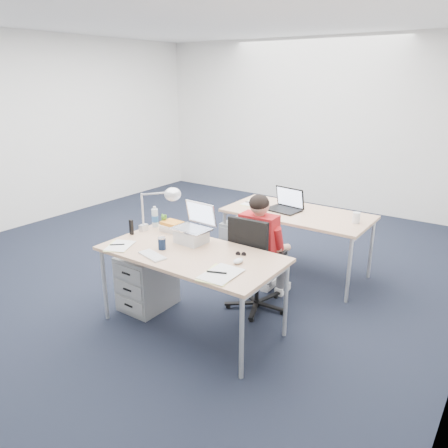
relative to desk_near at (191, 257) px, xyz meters
The scene contains 24 objects.
floor 1.49m from the desk_near, 134.55° to the left, with size 7.00×7.00×0.00m, color black.
room 1.68m from the desk_near, 134.55° to the left, with size 6.02×7.02×2.80m.
desk_near is the anchor object (origin of this frame).
desk_far 1.61m from the desk_near, 81.63° to the left, with size 1.60×0.80×0.73m.
office_chair 0.79m from the desk_near, 64.84° to the left, with size 0.64×0.64×0.97m.
seated_person 0.84m from the desk_near, 69.96° to the left, with size 0.36×0.62×1.14m.
drawer_pedestal_near 0.73m from the desk_near, behind, with size 0.40×0.50×0.55m, color gray.
drawer_pedestal_far 1.55m from the desk_near, 104.20° to the left, with size 0.40×0.50×0.55m, color gray.
silver_laptop 0.33m from the desk_near, 127.80° to the left, with size 0.33×0.26×0.35m, color silver, non-canonical shape.
wireless_keyboard 0.33m from the desk_near, 130.13° to the right, with size 0.28×0.11×0.01m, color white.
computer_mouse 0.47m from the desk_near, ahead, with size 0.07×0.11×0.04m, color white.
headphones 0.40m from the desk_near, 131.87° to the left, with size 0.25×0.19×0.04m, color black, non-canonical shape.
can_koozie 0.29m from the desk_near, 160.80° to the right, with size 0.07×0.07×0.11m, color #13203C.
water_bottle 0.81m from the desk_near, 155.84° to the left, with size 0.07×0.07×0.21m, color silver.
bear_figurine 0.69m from the desk_near, 151.70° to the left, with size 0.08×0.06×0.15m, color #2B6A1C, non-canonical shape.
book_stack 0.60m from the desk_near, 146.95° to the left, with size 0.21×0.16×0.09m, color silver.
cordless_phone 0.76m from the desk_near, behind, with size 0.04×0.02×0.15m, color black.
papers_left 0.67m from the desk_near, 156.72° to the right, with size 0.19×0.27×0.01m, color #F1FA90.
papers_right 0.52m from the desk_near, 26.48° to the right, with size 0.24×0.34×0.01m, color #F1FA90.
sunglasses 0.44m from the desk_near, 26.20° to the left, with size 0.09×0.04×0.02m, color black, non-canonical shape.
desk_lamp 0.68m from the desk_near, 163.67° to the left, with size 0.45×0.16×0.51m, color silver, non-canonical shape.
dark_laptop 1.57m from the desk_near, 87.33° to the left, with size 0.36×0.35×0.26m, color black, non-canonical shape.
far_cup 1.84m from the desk_near, 60.99° to the left, with size 0.08×0.08×0.11m, color white.
far_papers 1.64m from the desk_near, 102.93° to the left, with size 0.19×0.27×0.01m, color white.
Camera 1 is at (3.16, -3.63, 2.16)m, focal length 35.00 mm.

